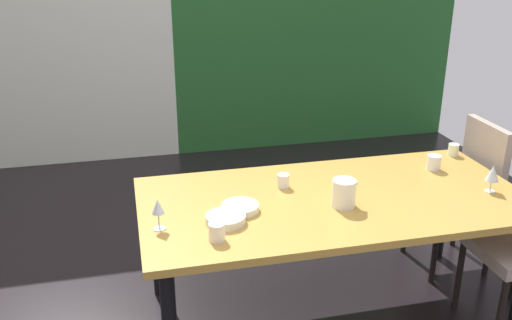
{
  "coord_description": "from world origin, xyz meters",
  "views": [
    {
      "loc": [
        -0.45,
        -2.61,
        2.03
      ],
      "look_at": [
        0.23,
        0.29,
        0.85
      ],
      "focal_mm": 40.0,
      "sensor_mm": 36.0,
      "label": 1
    }
  ],
  "objects_px": {
    "cup_corner": "(434,162)",
    "cup_north": "(217,232)",
    "wine_glass_front": "(493,174)",
    "cup_south": "(453,150)",
    "serving_bowl_near_window": "(226,219)",
    "cup_rear": "(283,181)",
    "serving_bowl_east": "(240,208)",
    "pitcher_near_shelf": "(344,193)",
    "wine_glass_right": "(158,208)",
    "chair_right_far": "(464,186)",
    "dining_table": "(334,209)"
  },
  "relations": [
    {
      "from": "cup_corner",
      "to": "cup_north",
      "type": "bearing_deg",
      "value": -159.07
    },
    {
      "from": "wine_glass_front",
      "to": "cup_south",
      "type": "distance_m",
      "value": 0.55
    },
    {
      "from": "serving_bowl_near_window",
      "to": "cup_rear",
      "type": "bearing_deg",
      "value": 41.09
    },
    {
      "from": "serving_bowl_east",
      "to": "cup_corner",
      "type": "height_order",
      "value": "cup_corner"
    },
    {
      "from": "serving_bowl_east",
      "to": "pitcher_near_shelf",
      "type": "height_order",
      "value": "pitcher_near_shelf"
    },
    {
      "from": "serving_bowl_east",
      "to": "cup_corner",
      "type": "relative_size",
      "value": 2.16
    },
    {
      "from": "serving_bowl_east",
      "to": "cup_corner",
      "type": "bearing_deg",
      "value": 12.32
    },
    {
      "from": "pitcher_near_shelf",
      "to": "wine_glass_right",
      "type": "bearing_deg",
      "value": -178.23
    },
    {
      "from": "serving_bowl_east",
      "to": "cup_rear",
      "type": "xyz_separation_m",
      "value": [
        0.29,
        0.23,
        0.02
      ]
    },
    {
      "from": "serving_bowl_east",
      "to": "cup_south",
      "type": "xyz_separation_m",
      "value": [
        1.47,
        0.45,
        0.02
      ]
    },
    {
      "from": "chair_right_far",
      "to": "serving_bowl_east",
      "type": "bearing_deg",
      "value": 103.59
    },
    {
      "from": "serving_bowl_east",
      "to": "cup_north",
      "type": "height_order",
      "value": "cup_north"
    },
    {
      "from": "wine_glass_right",
      "to": "cup_rear",
      "type": "relative_size",
      "value": 2.03
    },
    {
      "from": "dining_table",
      "to": "pitcher_near_shelf",
      "type": "relative_size",
      "value": 14.12
    },
    {
      "from": "wine_glass_right",
      "to": "serving_bowl_near_window",
      "type": "distance_m",
      "value": 0.33
    },
    {
      "from": "cup_corner",
      "to": "pitcher_near_shelf",
      "type": "bearing_deg",
      "value": -154.35
    },
    {
      "from": "wine_glass_right",
      "to": "cup_south",
      "type": "xyz_separation_m",
      "value": [
        1.88,
        0.55,
        -0.07
      ]
    },
    {
      "from": "wine_glass_right",
      "to": "cup_rear",
      "type": "height_order",
      "value": "wine_glass_right"
    },
    {
      "from": "chair_right_far",
      "to": "serving_bowl_east",
      "type": "distance_m",
      "value": 1.58
    },
    {
      "from": "cup_north",
      "to": "cup_south",
      "type": "relative_size",
      "value": 1.13
    },
    {
      "from": "cup_rear",
      "to": "pitcher_near_shelf",
      "type": "relative_size",
      "value": 0.52
    },
    {
      "from": "cup_corner",
      "to": "pitcher_near_shelf",
      "type": "distance_m",
      "value": 0.78
    },
    {
      "from": "serving_bowl_east",
      "to": "pitcher_near_shelf",
      "type": "relative_size",
      "value": 1.31
    },
    {
      "from": "serving_bowl_near_window",
      "to": "cup_south",
      "type": "bearing_deg",
      "value": 19.6
    },
    {
      "from": "cup_north",
      "to": "cup_rear",
      "type": "bearing_deg",
      "value": 47.29
    },
    {
      "from": "cup_rear",
      "to": "chair_right_far",
      "type": "bearing_deg",
      "value": 6.46
    },
    {
      "from": "wine_glass_right",
      "to": "pitcher_near_shelf",
      "type": "height_order",
      "value": "wine_glass_right"
    },
    {
      "from": "cup_corner",
      "to": "cup_south",
      "type": "relative_size",
      "value": 1.18
    },
    {
      "from": "dining_table",
      "to": "wine_glass_front",
      "type": "bearing_deg",
      "value": -8.71
    },
    {
      "from": "chair_right_far",
      "to": "serving_bowl_east",
      "type": "xyz_separation_m",
      "value": [
        -1.52,
        -0.37,
        0.2
      ]
    },
    {
      "from": "serving_bowl_near_window",
      "to": "cup_south",
      "type": "height_order",
      "value": "cup_south"
    },
    {
      "from": "dining_table",
      "to": "chair_right_far",
      "type": "xyz_separation_m",
      "value": [
        1.0,
        0.32,
        -0.12
      ]
    },
    {
      "from": "pitcher_near_shelf",
      "to": "cup_south",
      "type": "bearing_deg",
      "value": 28.81
    },
    {
      "from": "cup_south",
      "to": "cup_rear",
      "type": "relative_size",
      "value": 0.99
    },
    {
      "from": "cup_north",
      "to": "pitcher_near_shelf",
      "type": "xyz_separation_m",
      "value": [
        0.69,
        0.2,
        0.03
      ]
    },
    {
      "from": "serving_bowl_near_window",
      "to": "cup_corner",
      "type": "bearing_deg",
      "value": 15.85
    },
    {
      "from": "wine_glass_front",
      "to": "cup_corner",
      "type": "xyz_separation_m",
      "value": [
        -0.14,
        0.35,
        -0.06
      ]
    },
    {
      "from": "wine_glass_right",
      "to": "cup_north",
      "type": "height_order",
      "value": "wine_glass_right"
    },
    {
      "from": "serving_bowl_near_window",
      "to": "pitcher_near_shelf",
      "type": "relative_size",
      "value": 1.34
    },
    {
      "from": "chair_right_far",
      "to": "serving_bowl_near_window",
      "type": "relative_size",
      "value": 4.87
    },
    {
      "from": "wine_glass_right",
      "to": "wine_glass_front",
      "type": "bearing_deg",
      "value": 0.35
    },
    {
      "from": "cup_corner",
      "to": "cup_south",
      "type": "xyz_separation_m",
      "value": [
        0.24,
        0.18,
        -0.01
      ]
    },
    {
      "from": "cup_south",
      "to": "cup_rear",
      "type": "bearing_deg",
      "value": -169.39
    },
    {
      "from": "dining_table",
      "to": "cup_north",
      "type": "bearing_deg",
      "value": -155.78
    },
    {
      "from": "chair_right_far",
      "to": "cup_north",
      "type": "height_order",
      "value": "chair_right_far"
    },
    {
      "from": "wine_glass_front",
      "to": "cup_north",
      "type": "distance_m",
      "value": 1.54
    },
    {
      "from": "serving_bowl_east",
      "to": "cup_rear",
      "type": "relative_size",
      "value": 2.52
    },
    {
      "from": "cup_rear",
      "to": "cup_south",
      "type": "bearing_deg",
      "value": 10.61
    },
    {
      "from": "chair_right_far",
      "to": "cup_north",
      "type": "distance_m",
      "value": 1.82
    },
    {
      "from": "dining_table",
      "to": "pitcher_near_shelf",
      "type": "distance_m",
      "value": 0.18
    }
  ]
}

